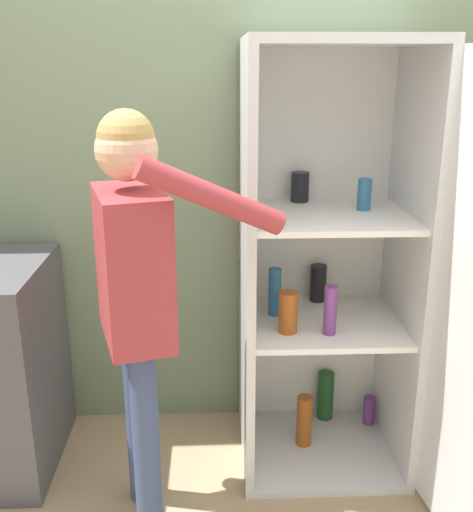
# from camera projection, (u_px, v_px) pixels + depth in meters

# --- Properties ---
(wall_back) EXTENTS (7.00, 0.06, 2.55)m
(wall_back) POSITION_uv_depth(u_px,v_px,m) (262.00, 161.00, 2.68)
(wall_back) COLOR gray
(wall_back) RESTS_ON ground_plane
(refrigerator) EXTENTS (0.82, 1.31, 1.79)m
(refrigerator) POSITION_uv_depth(u_px,v_px,m) (356.00, 277.00, 2.38)
(refrigerator) COLOR silver
(refrigerator) RESTS_ON ground_plane
(person) EXTENTS (0.68, 0.50, 1.56)m
(person) POSITION_uv_depth(u_px,v_px,m) (136.00, 273.00, 2.09)
(person) COLOR #384770
(person) RESTS_ON ground_plane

